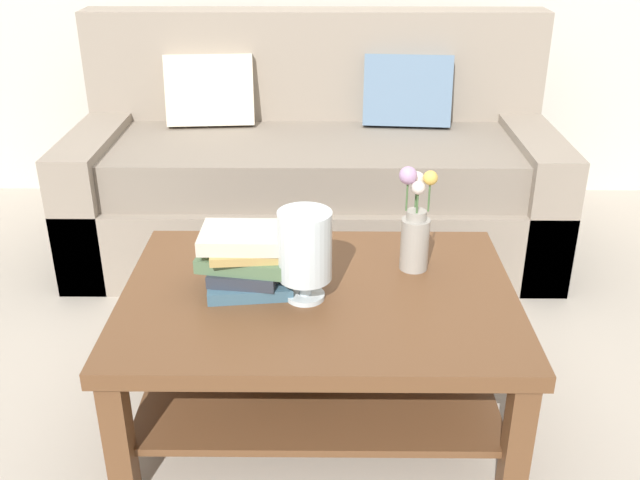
{
  "coord_description": "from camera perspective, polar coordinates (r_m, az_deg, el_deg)",
  "views": [
    {
      "loc": [
        -0.0,
        -2.29,
        1.53
      ],
      "look_at": [
        -0.02,
        -0.23,
        0.55
      ],
      "focal_mm": 40.52,
      "sensor_mm": 36.0,
      "label": 1
    }
  ],
  "objects": [
    {
      "name": "ground_plane",
      "position": [
        2.75,
        0.44,
        -8.22
      ],
      "size": [
        10.0,
        10.0,
        0.0
      ],
      "primitive_type": "plane",
      "color": "#ADA393"
    },
    {
      "name": "glass_hurricane_vase",
      "position": [
        2.08,
        -1.15,
        -0.68
      ],
      "size": [
        0.16,
        0.16,
        0.28
      ],
      "color": "silver",
      "rests_on": "coffee_table"
    },
    {
      "name": "coffee_table",
      "position": [
        2.26,
        -0.12,
        -6.7
      ],
      "size": [
        1.19,
        0.86,
        0.45
      ],
      "color": "brown",
      "rests_on": "ground"
    },
    {
      "name": "couch",
      "position": [
        3.36,
        -0.43,
        5.26
      ],
      "size": [
        2.14,
        0.9,
        1.06
      ],
      "color": "gray",
      "rests_on": "ground"
    },
    {
      "name": "flower_pitcher",
      "position": [
        2.29,
        7.58,
        0.97
      ],
      "size": [
        0.12,
        0.1,
        0.35
      ],
      "color": "#9E998E",
      "rests_on": "coffee_table"
    },
    {
      "name": "book_stack_main",
      "position": [
        2.19,
        -5.67,
        -1.55
      ],
      "size": [
        0.3,
        0.25,
        0.19
      ],
      "color": "#3D6075",
      "rests_on": "coffee_table"
    }
  ]
}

